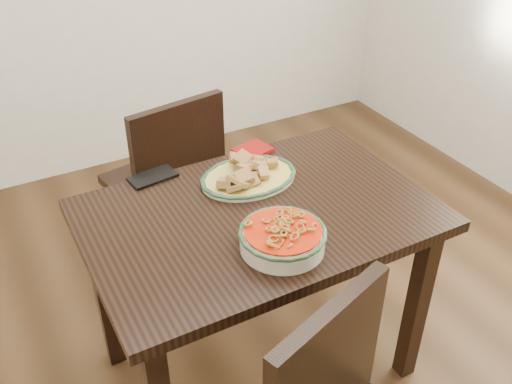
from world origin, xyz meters
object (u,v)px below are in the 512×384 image
smartphone (153,177)px  dining_table (259,237)px  fish_plate (248,169)px  noodle_bowl (283,236)px  chair_far (169,178)px

smartphone → dining_table: bearing=-63.7°
fish_plate → smartphone: (-0.29, 0.17, -0.04)m
fish_plate → noodle_bowl: size_ratio=1.31×
chair_far → dining_table: bearing=85.0°
noodle_bowl → smartphone: (-0.20, 0.55, -0.04)m
smartphone → fish_plate: bearing=-38.2°
chair_far → noodle_bowl: bearing=82.1°
dining_table → noodle_bowl: 0.25m
noodle_bowl → smartphone: noodle_bowl is taller
fish_plate → noodle_bowl: (-0.09, -0.38, -0.00)m
fish_plate → dining_table: bearing=-107.5°
chair_far → fish_plate: 0.61m
dining_table → noodle_bowl: (-0.03, -0.20, 0.15)m
chair_far → smartphone: chair_far is taller
fish_plate → noodle_bowl: bearing=-102.9°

